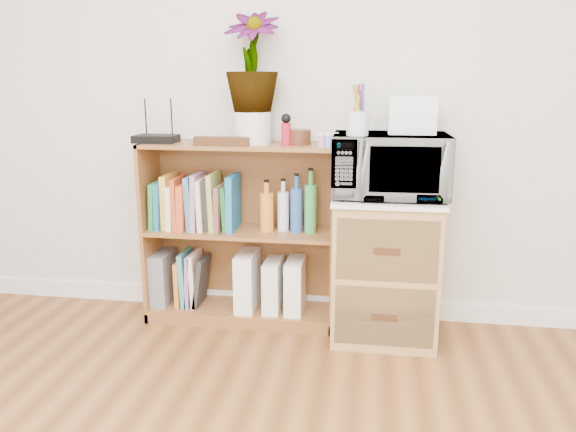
# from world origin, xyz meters

# --- Properties ---
(skirting_board) EXTENTS (4.00, 0.02, 0.10)m
(skirting_board) POSITION_xyz_m (0.00, 2.24, 0.05)
(skirting_board) COLOR white
(skirting_board) RESTS_ON ground
(bookshelf) EXTENTS (1.00, 0.30, 0.95)m
(bookshelf) POSITION_xyz_m (-0.35, 2.10, 0.47)
(bookshelf) COLOR brown
(bookshelf) RESTS_ON ground
(wicker_unit) EXTENTS (0.50, 0.45, 0.70)m
(wicker_unit) POSITION_xyz_m (0.40, 2.02, 0.35)
(wicker_unit) COLOR #9E7542
(wicker_unit) RESTS_ON ground
(microwave) EXTENTS (0.55, 0.38, 0.30)m
(microwave) POSITION_xyz_m (0.40, 2.02, 0.87)
(microwave) COLOR white
(microwave) RESTS_ON wicker_unit
(pen_cup) EXTENTS (0.10, 0.10, 0.11)m
(pen_cup) POSITION_xyz_m (0.25, 1.91, 1.07)
(pen_cup) COLOR silver
(pen_cup) RESTS_ON microwave
(small_appliance) EXTENTS (0.22, 0.18, 0.17)m
(small_appliance) POSITION_xyz_m (0.49, 2.06, 1.10)
(small_appliance) COLOR white
(small_appliance) RESTS_ON microwave
(router) EXTENTS (0.21, 0.14, 0.04)m
(router) POSITION_xyz_m (-0.78, 2.08, 0.97)
(router) COLOR black
(router) RESTS_ON bookshelf
(white_bowl) EXTENTS (0.13, 0.13, 0.03)m
(white_bowl) POSITION_xyz_m (-0.53, 2.07, 0.97)
(white_bowl) COLOR silver
(white_bowl) RESTS_ON bookshelf
(plant_pot) EXTENTS (0.19, 0.19, 0.16)m
(plant_pot) POSITION_xyz_m (-0.28, 2.12, 1.03)
(plant_pot) COLOR silver
(plant_pot) RESTS_ON bookshelf
(potted_plant) EXTENTS (0.27, 0.27, 0.48)m
(potted_plant) POSITION_xyz_m (-0.28, 2.12, 1.35)
(potted_plant) COLOR #397F33
(potted_plant) RESTS_ON plant_pot
(trinket_box) EXTENTS (0.27, 0.07, 0.04)m
(trinket_box) POSITION_xyz_m (-0.41, 2.00, 0.97)
(trinket_box) COLOR #33200E
(trinket_box) RESTS_ON bookshelf
(kokeshi_doll) EXTENTS (0.05, 0.05, 0.11)m
(kokeshi_doll) POSITION_xyz_m (-0.10, 2.06, 1.00)
(kokeshi_doll) COLOR maroon
(kokeshi_doll) RESTS_ON bookshelf
(wooden_bowl) EXTENTS (0.12, 0.12, 0.07)m
(wooden_bowl) POSITION_xyz_m (-0.05, 2.11, 0.99)
(wooden_bowl) COLOR #351D0E
(wooden_bowl) RESTS_ON bookshelf
(paint_jars) EXTENTS (0.10, 0.04, 0.05)m
(paint_jars) POSITION_xyz_m (0.11, 2.01, 0.98)
(paint_jars) COLOR pink
(paint_jars) RESTS_ON bookshelf
(file_box) EXTENTS (0.08, 0.23, 0.28)m
(file_box) POSITION_xyz_m (-0.79, 2.10, 0.21)
(file_box) COLOR slate
(file_box) RESTS_ON bookshelf
(magazine_holder_left) EXTENTS (0.10, 0.25, 0.31)m
(magazine_holder_left) POSITION_xyz_m (-0.32, 2.09, 0.22)
(magazine_holder_left) COLOR white
(magazine_holder_left) RESTS_ON bookshelf
(magazine_holder_mid) EXTENTS (0.09, 0.22, 0.27)m
(magazine_holder_mid) POSITION_xyz_m (-0.18, 2.09, 0.21)
(magazine_holder_mid) COLOR white
(magazine_holder_mid) RESTS_ON bookshelf
(magazine_holder_right) EXTENTS (0.09, 0.23, 0.28)m
(magazine_holder_right) POSITION_xyz_m (-0.06, 2.09, 0.21)
(magazine_holder_right) COLOR white
(magazine_holder_right) RESTS_ON bookshelf
(cookbooks) EXTENTS (0.45, 0.20, 0.30)m
(cookbooks) POSITION_xyz_m (-0.59, 2.10, 0.63)
(cookbooks) COLOR #207B35
(cookbooks) RESTS_ON bookshelf
(liquor_bottles) EXTENTS (0.29, 0.07, 0.32)m
(liquor_bottles) POSITION_xyz_m (-0.09, 2.10, 0.64)
(liquor_bottles) COLOR orange
(liquor_bottles) RESTS_ON bookshelf
(lower_books) EXTENTS (0.16, 0.19, 0.30)m
(lower_books) POSITION_xyz_m (-0.63, 2.10, 0.21)
(lower_books) COLOR #C27722
(lower_books) RESTS_ON bookshelf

